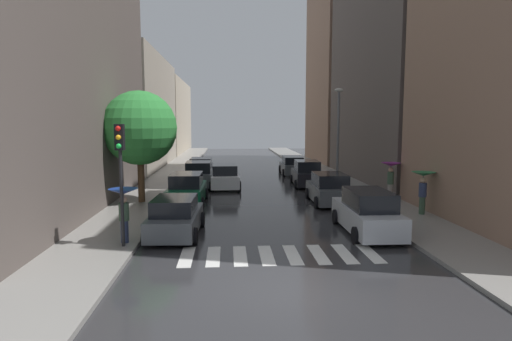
# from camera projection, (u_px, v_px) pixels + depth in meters

# --- Properties ---
(ground_plane) EXTENTS (28.00, 72.00, 0.04)m
(ground_plane) POSITION_uv_depth(u_px,v_px,m) (249.00, 177.00, 35.20)
(ground_plane) COLOR #2B2B2E
(sidewalk_left) EXTENTS (3.00, 72.00, 0.15)m
(sidewalk_left) POSITION_uv_depth(u_px,v_px,m) (169.00, 176.00, 34.76)
(sidewalk_left) COLOR gray
(sidewalk_left) RESTS_ON ground
(sidewalk_right) EXTENTS (3.00, 72.00, 0.15)m
(sidewalk_right) POSITION_uv_depth(u_px,v_px,m) (327.00, 175.00, 35.62)
(sidewalk_right) COLOR gray
(sidewalk_right) RESTS_ON ground
(crosswalk_stripes) EXTENTS (6.75, 2.20, 0.01)m
(crosswalk_stripes) POSITION_uv_depth(u_px,v_px,m) (280.00, 255.00, 14.60)
(crosswalk_stripes) COLOR silver
(crosswalk_stripes) RESTS_ON ground
(building_left_near) EXTENTS (6.00, 21.08, 13.39)m
(building_left_near) POSITION_uv_depth(u_px,v_px,m) (38.00, 77.00, 21.01)
(building_left_near) COLOR #564C47
(building_left_near) RESTS_ON ground
(building_left_mid) EXTENTS (6.00, 19.09, 10.81)m
(building_left_mid) POSITION_uv_depth(u_px,v_px,m) (133.00, 112.00, 41.99)
(building_left_mid) COLOR #9E9384
(building_left_mid) RESTS_ON ground
(building_left_far) EXTENTS (6.00, 21.38, 10.28)m
(building_left_far) POSITION_uv_depth(u_px,v_px,m) (164.00, 117.00, 62.69)
(building_left_far) COLOR #B2A38C
(building_left_far) RESTS_ON ground
(building_right_mid) EXTENTS (6.00, 16.31, 25.59)m
(building_right_mid) POSITION_uv_depth(u_px,v_px,m) (399.00, 9.00, 31.70)
(building_right_mid) COLOR #564C47
(building_right_mid) RESTS_ON ground
(building_right_far) EXTENTS (6.00, 12.18, 20.87)m
(building_right_far) POSITION_uv_depth(u_px,v_px,m) (343.00, 67.00, 47.11)
(building_right_far) COLOR #8C6B56
(building_right_far) RESTS_ON ground
(parked_car_left_nearest) EXTENTS (2.15, 4.13, 1.57)m
(parked_car_left_nearest) POSITION_uv_depth(u_px,v_px,m) (175.00, 217.00, 17.03)
(parked_car_left_nearest) COLOR #474C51
(parked_car_left_nearest) RESTS_ON ground
(parked_car_left_second) EXTENTS (2.13, 4.49, 1.73)m
(parked_car_left_second) POSITION_uv_depth(u_px,v_px,m) (187.00, 190.00, 23.44)
(parked_car_left_second) COLOR #0C4C2D
(parked_car_left_second) RESTS_ON ground
(parked_car_left_third) EXTENTS (2.19, 4.25, 1.77)m
(parked_car_left_third) POSITION_uv_depth(u_px,v_px,m) (199.00, 175.00, 29.72)
(parked_car_left_third) COLOR #474C51
(parked_car_left_third) RESTS_ON ground
(parked_car_left_fourth) EXTENTS (2.13, 4.35, 1.53)m
(parked_car_left_fourth) POSITION_uv_depth(u_px,v_px,m) (201.00, 168.00, 35.46)
(parked_car_left_fourth) COLOR black
(parked_car_left_fourth) RESTS_ON ground
(parked_car_right_nearest) EXTENTS (2.03, 4.75, 1.79)m
(parked_car_right_nearest) POSITION_uv_depth(u_px,v_px,m) (367.00, 213.00, 17.42)
(parked_car_right_nearest) COLOR #B2B7BF
(parked_car_right_nearest) RESTS_ON ground
(parked_car_right_second) EXTENTS (2.14, 4.31, 1.70)m
(parked_car_right_second) POSITION_uv_depth(u_px,v_px,m) (329.00, 189.00, 23.69)
(parked_car_right_second) COLOR #474C51
(parked_car_right_second) RESTS_ON ground
(parked_car_right_third) EXTENTS (2.11, 4.11, 1.82)m
(parked_car_right_third) POSITION_uv_depth(u_px,v_px,m) (307.00, 174.00, 29.98)
(parked_car_right_third) COLOR black
(parked_car_right_third) RESTS_ON ground
(parked_car_right_fourth) EXTENTS (2.04, 4.35, 1.56)m
(parked_car_right_fourth) POSITION_uv_depth(u_px,v_px,m) (292.00, 166.00, 36.60)
(parked_car_right_fourth) COLOR #474C51
(parked_car_right_fourth) RESTS_ON ground
(car_midroad) EXTENTS (2.16, 4.48, 1.63)m
(car_midroad) POSITION_uv_depth(u_px,v_px,m) (225.00, 177.00, 29.27)
(car_midroad) COLOR silver
(car_midroad) RESTS_ON ground
(pedestrian_foreground) EXTENTS (1.08, 1.08, 2.08)m
(pedestrian_foreground) POSITION_uv_depth(u_px,v_px,m) (391.00, 172.00, 24.07)
(pedestrian_foreground) COLOR gray
(pedestrian_foreground) RESTS_ON sidewalk_right
(pedestrian_near_tree) EXTENTS (1.09, 1.09, 2.02)m
(pedestrian_near_tree) POSITION_uv_depth(u_px,v_px,m) (423.00, 183.00, 20.19)
(pedestrian_near_tree) COLOR #38513D
(pedestrian_near_tree) RESTS_ON sidewalk_right
(pedestrian_by_kerb) EXTENTS (1.04, 1.04, 1.98)m
(pedestrian_by_kerb) POSITION_uv_depth(u_px,v_px,m) (124.00, 203.00, 15.43)
(pedestrian_by_kerb) COLOR navy
(pedestrian_by_kerb) RESTS_ON sidewalk_left
(street_tree_left) EXTENTS (4.00, 4.00, 6.04)m
(street_tree_left) POSITION_uv_depth(u_px,v_px,m) (140.00, 128.00, 23.03)
(street_tree_left) COLOR #513823
(street_tree_left) RESTS_ON sidewalk_left
(traffic_light_left_corner) EXTENTS (0.30, 0.42, 4.30)m
(traffic_light_left_corner) POSITION_uv_depth(u_px,v_px,m) (120.00, 158.00, 14.77)
(traffic_light_left_corner) COLOR black
(traffic_light_left_corner) RESTS_ON sidewalk_left
(lamp_post_right) EXTENTS (0.60, 0.28, 6.54)m
(lamp_post_right) POSITION_uv_depth(u_px,v_px,m) (338.00, 130.00, 28.26)
(lamp_post_right) COLOR #595B60
(lamp_post_right) RESTS_ON sidewalk_right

